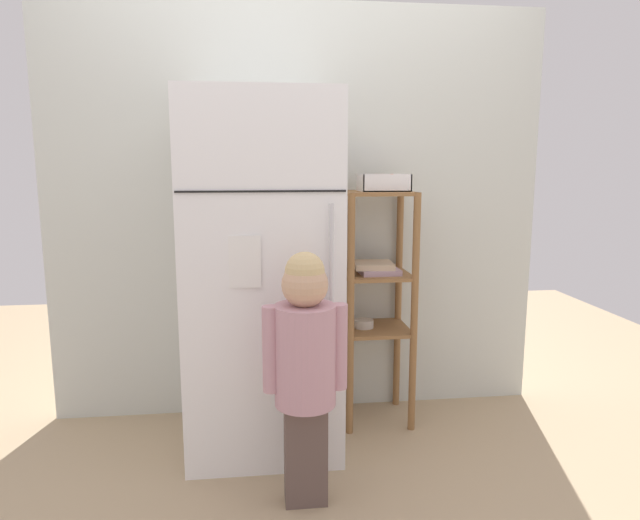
% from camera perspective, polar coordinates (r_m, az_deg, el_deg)
% --- Properties ---
extents(ground_plane, '(6.00, 6.00, 0.00)m').
position_cam_1_polar(ground_plane, '(2.92, -1.31, -17.60)').
color(ground_plane, tan).
extents(kitchen_wall_back, '(2.61, 0.03, 2.15)m').
position_cam_1_polar(kitchen_wall_back, '(3.00, -2.13, 4.64)').
color(kitchen_wall_back, silver).
rests_on(kitchen_wall_back, ground).
extents(refrigerator, '(0.70, 0.71, 1.65)m').
position_cam_1_polar(refrigerator, '(2.66, -5.94, -1.50)').
color(refrigerator, white).
rests_on(refrigerator, ground).
extents(child_standing, '(0.33, 0.24, 1.02)m').
position_cam_1_polar(child_standing, '(2.19, -1.52, -9.58)').
color(child_standing, brown).
rests_on(child_standing, ground).
extents(pantry_shelf_unit, '(0.36, 0.34, 1.21)m').
position_cam_1_polar(pantry_shelf_unit, '(2.91, 5.67, -2.65)').
color(pantry_shelf_unit, olive).
rests_on(pantry_shelf_unit, ground).
extents(fruit_bin, '(0.24, 0.18, 0.09)m').
position_cam_1_polar(fruit_bin, '(2.85, 6.69, 7.72)').
color(fruit_bin, white).
rests_on(fruit_bin, pantry_shelf_unit).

